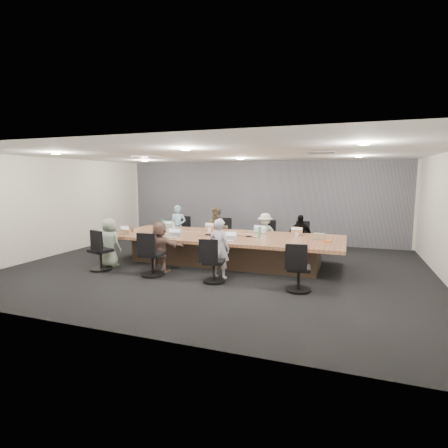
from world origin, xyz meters
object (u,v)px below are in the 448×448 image
(chair_4, at_px, (101,254))
(laptop_3, at_px, (297,234))
(laptop_0, at_px, (170,227))
(person_0, at_px, (178,227))
(canvas_bag, at_px, (319,236))
(chair_0, at_px, (183,235))
(stapler, at_px, (213,238))
(chair_2, at_px, (268,240))
(chair_3, at_px, (301,242))
(laptop_5, at_px, (171,237))
(mug_brown, at_px, (132,230))
(bottle_clear, at_px, (173,226))
(person_6, at_px, (220,248))
(laptop_2, at_px, (261,232))
(person_5, at_px, (160,247))
(person_4, at_px, (110,243))
(laptop_6, at_px, (228,241))
(chair_5, at_px, (152,258))
(chair_6, at_px, (214,265))
(chair_7, at_px, (299,272))
(chair_1, at_px, (221,237))
(person_2, at_px, (265,234))
(laptop_1, at_px, (211,229))
(laptop_4, at_px, (123,234))
(person_3, at_px, (300,236))
(conference_table, at_px, (225,248))
(person_1, at_px, (218,229))

(chair_4, xyz_separation_m, laptop_3, (4.35, 2.50, 0.35))
(laptop_0, bearing_deg, person_0, -82.29)
(laptop_3, xyz_separation_m, canvas_bag, (0.61, -0.56, 0.06))
(chair_0, xyz_separation_m, stapler, (1.99, -2.33, 0.39))
(chair_2, relative_size, chair_3, 0.97)
(laptop_5, bearing_deg, mug_brown, 153.99)
(chair_4, height_order, bottle_clear, bottle_clear)
(person_6, bearing_deg, chair_3, -102.90)
(laptop_2, relative_size, person_5, 0.29)
(person_4, height_order, laptop_6, person_4)
(chair_3, distance_m, laptop_2, 1.39)
(person_5, relative_size, laptop_5, 3.58)
(chair_4, height_order, chair_5, chair_5)
(stapler, height_order, canvas_bag, canvas_bag)
(laptop_2, xyz_separation_m, mug_brown, (-3.40, -1.11, 0.04))
(chair_2, relative_size, laptop_6, 2.51)
(chair_6, xyz_separation_m, chair_7, (1.80, 0.00, 0.01))
(laptop_0, distance_m, person_4, 2.22)
(chair_1, distance_m, person_2, 1.54)
(person_2, distance_m, laptop_3, 1.14)
(chair_1, relative_size, mug_brown, 7.34)
(mug_brown, xyz_separation_m, stapler, (2.56, -0.32, -0.02))
(chair_0, xyz_separation_m, laptop_6, (2.42, -2.50, 0.37))
(laptop_1, xyz_separation_m, laptop_4, (-1.88, -1.60, 0.00))
(person_3, bearing_deg, person_2, 166.47)
(laptop_4, relative_size, canvas_bag, 1.20)
(chair_1, distance_m, laptop_3, 2.66)
(person_6, bearing_deg, mug_brown, -7.32)
(laptop_2, bearing_deg, chair_1, -23.78)
(conference_table, relative_size, person_4, 4.87)
(laptop_1, distance_m, person_4, 2.86)
(bottle_clear, bearing_deg, canvas_bag, -0.98)
(canvas_bag, bearing_deg, chair_6, -136.08)
(laptop_3, height_order, stapler, stapler)
(person_2, bearing_deg, laptop_3, -28.00)
(chair_2, bearing_deg, chair_7, 112.34)
(chair_4, distance_m, laptop_4, 0.96)
(stapler, bearing_deg, chair_5, -118.34)
(laptop_2, bearing_deg, stapler, 67.10)
(person_6, bearing_deg, laptop_0, -29.84)
(chair_5, height_order, chair_7, chair_5)
(chair_4, distance_m, person_4, 0.41)
(chair_2, relative_size, person_0, 0.53)
(chair_7, bearing_deg, chair_3, 89.42)
(laptop_0, relative_size, laptop_3, 1.09)
(chair_6, xyz_separation_m, laptop_1, (-1.08, 2.50, 0.38))
(person_2, height_order, person_5, person_2)
(chair_6, relative_size, person_1, 0.55)
(conference_table, xyz_separation_m, canvas_bag, (2.36, 0.24, 0.41))
(chair_6, distance_m, canvas_bag, 2.83)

